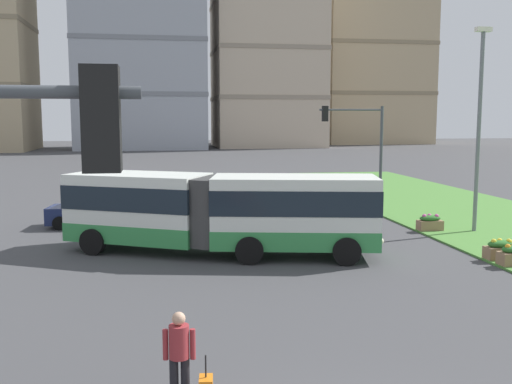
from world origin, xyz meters
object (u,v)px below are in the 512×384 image
Objects in this scene: flower_planter_5 at (430,222)px; apartment_tower_eastcentre at (369,49)px; car_navy_sedan at (96,211)px; streetlight_median at (479,122)px; flower_planter_4 at (500,249)px; apartment_tower_centre at (267,30)px; traffic_light_far_right at (361,140)px; pedestrian_crossing at (179,352)px; articulated_bus at (220,211)px.

apartment_tower_eastcentre is (31.14, 92.51, 18.67)m from flower_planter_5.
streetlight_median reaches higher than car_navy_sedan.
flower_planter_4 is at bearing -107.61° from apartment_tower_eastcentre.
car_navy_sedan is 4.15× the size of flower_planter_4.
apartment_tower_centre is at bearing 85.93° from streetlight_median.
apartment_tower_eastcentre is at bearing 69.51° from traffic_light_far_right.
flower_planter_4 is at bearing -81.78° from traffic_light_far_right.
car_navy_sedan is at bearing -106.56° from apartment_tower_centre.
car_navy_sedan is at bearing 147.71° from flower_planter_4.
apartment_tower_centre reaches higher than pedestrian_crossing.
apartment_tower_eastcentre is at bearing 27.52° from apartment_tower_centre.
articulated_bus is 12.40m from streetlight_median.
car_navy_sedan is at bearing 165.34° from streetlight_median.
traffic_light_far_right is at bearing 4.77° from car_navy_sedan.
flower_planter_4 and flower_planter_5 have the same top height.
car_navy_sedan is at bearing 165.29° from flower_planter_5.
car_navy_sedan is 0.11× the size of apartment_tower_centre.
car_navy_sedan is at bearing 127.87° from articulated_bus.
flower_planter_4 is at bearing 37.01° from pedestrian_crossing.
streetlight_median is at bearing -14.66° from car_navy_sedan.
traffic_light_far_right is 77.57m from apartment_tower_centre.
traffic_light_far_right is at bearing 121.71° from streetlight_median.
articulated_bus is at bearing -113.27° from apartment_tower_eastcentre.
streetlight_median reaches higher than flower_planter_4.
pedestrian_crossing is 0.05× the size of apartment_tower_eastcentre.
traffic_light_far_right is at bearing 98.22° from flower_planter_4.
pedestrian_crossing is (3.22, -18.42, 0.25)m from car_navy_sedan.
car_navy_sedan is 0.51× the size of streetlight_median.
apartment_tower_centre is 1.08× the size of apartment_tower_eastcentre.
flower_planter_4 is 7.06m from streetlight_median.
articulated_bus is 10.30m from flower_planter_4.
flower_planter_4 is 0.03× the size of apartment_tower_eastcentre.
apartment_tower_eastcentre is (31.14, 98.07, 18.67)m from flower_planter_4.
flower_planter_4 is 1.00× the size of flower_planter_5.
flower_planter_5 is 0.03× the size of apartment_tower_eastcentre.
apartment_tower_eastcentre is at bearing 72.39° from flower_planter_4.
streetlight_median is (11.74, 2.27, 3.30)m from articulated_bus.
traffic_light_far_right is (10.29, 19.55, 2.95)m from pedestrian_crossing.
apartment_tower_eastcentre reaches higher than flower_planter_5.
traffic_light_far_right is 0.14× the size of apartment_tower_centre.
apartment_tower_eastcentre is (42.97, 106.99, 18.09)m from pedestrian_crossing.
pedestrian_crossing is at bearing -134.46° from streetlight_median.
flower_planter_5 is at bearing -108.60° from apartment_tower_eastcentre.
traffic_light_far_right is 0.15× the size of apartment_tower_eastcentre.
traffic_light_far_right is at bearing -96.96° from apartment_tower_centre.
apartment_tower_eastcentre is at bearing 62.46° from car_navy_sedan.
articulated_bus reaches higher than car_navy_sedan.
articulated_bus is 2.60× the size of car_navy_sedan.
pedestrian_crossing is 0.04× the size of apartment_tower_centre.
flower_planter_4 is 5.56m from flower_planter_5.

